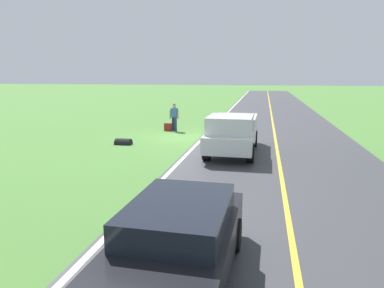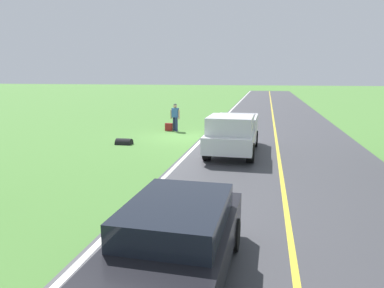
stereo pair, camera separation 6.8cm
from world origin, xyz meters
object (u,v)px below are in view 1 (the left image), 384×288
at_px(suitcase_carried, 168,127).
at_px(pickup_truck_passing, 232,133).
at_px(hitchhiker_walking, 174,116).
at_px(sedan_ahead_same_lane, 177,241).

bearing_deg(suitcase_carried, pickup_truck_passing, 41.70).
height_order(hitchhiker_walking, pickup_truck_passing, pickup_truck_passing).
distance_m(hitchhiker_walking, pickup_truck_passing, 7.19).
xyz_separation_m(hitchhiker_walking, suitcase_carried, (0.42, 0.06, -0.74)).
relative_size(suitcase_carried, sedan_ahead_same_lane, 0.11).
distance_m(suitcase_carried, pickup_truck_passing, 7.44).
distance_m(hitchhiker_walking, sedan_ahead_same_lane, 16.61).
bearing_deg(sedan_ahead_same_lane, suitcase_carried, -74.07).
relative_size(hitchhiker_walking, suitcase_carried, 3.58).
bearing_deg(sedan_ahead_same_lane, hitchhiker_walking, -75.53).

